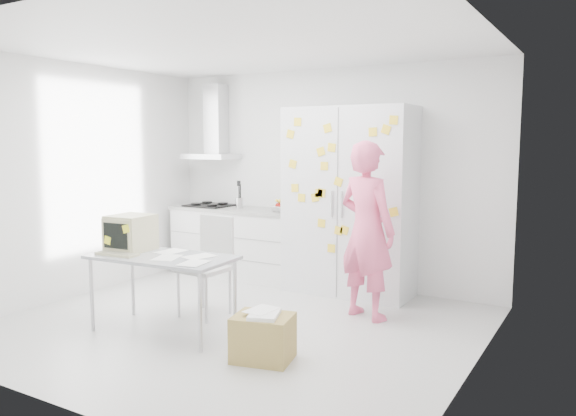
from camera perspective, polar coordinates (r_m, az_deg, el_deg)
The scene contains 10 objects.
floor at distance 5.67m, azimuth -5.31°, elevation -11.88°, with size 4.50×4.00×0.02m, color silver.
walls at distance 5.99m, azimuth -1.43°, elevation 2.45°, with size 4.52×4.01×2.70m.
ceiling at distance 5.45m, azimuth -5.64°, elevation 16.23°, with size 4.50×4.00×0.02m, color white.
counter_run at distance 7.57m, azimuth -5.21°, elevation -3.37°, with size 1.84×0.63×1.28m.
range_hood at distance 7.84m, azimuth -7.46°, elevation 7.86°, with size 0.70×0.48×1.01m.
tall_cabinet at distance 6.64m, azimuth 6.24°, elevation 0.67°, with size 1.50×0.68×2.20m.
person at distance 5.74m, azimuth 8.01°, elevation -2.26°, with size 0.66×0.43×1.81m, color #FF638F.
desk at distance 5.60m, azimuth -14.66°, elevation -3.50°, with size 1.41×0.78×1.09m.
chair at distance 5.93m, azimuth -8.01°, elevation -5.19°, with size 0.48×0.48×1.02m.
cardboard_box at distance 4.76m, azimuth -2.54°, elevation -12.95°, with size 0.55×0.48×0.42m.
Camera 1 is at (3.15, -4.35, 1.80)m, focal length 35.00 mm.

